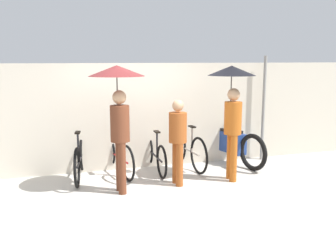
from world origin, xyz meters
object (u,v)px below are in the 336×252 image
(parked_bicycle_2, at_px, (155,154))
(motorcycle, at_px, (231,144))
(parked_bicycle_0, at_px, (80,159))
(parked_bicycle_1, at_px, (118,155))
(pedestrian_center, at_px, (178,136))
(pedestrian_leading, at_px, (118,95))
(pedestrian_trailing, at_px, (232,95))
(parked_bicycle_3, at_px, (188,149))

(parked_bicycle_2, distance_m, motorcycle, 1.75)
(parked_bicycle_0, bearing_deg, parked_bicycle_1, -73.42)
(parked_bicycle_0, xyz_separation_m, pedestrian_center, (1.65, -0.90, 0.52))
(motorcycle, bearing_deg, parked_bicycle_1, 77.42)
(pedestrian_leading, xyz_separation_m, pedestrian_trailing, (2.10, 0.04, -0.04))
(motorcycle, bearing_deg, pedestrian_center, 109.75)
(parked_bicycle_0, distance_m, pedestrian_center, 1.95)
(parked_bicycle_2, bearing_deg, pedestrian_leading, 138.02)
(parked_bicycle_1, distance_m, parked_bicycle_2, 0.74)
(parked_bicycle_0, height_order, parked_bicycle_3, parked_bicycle_3)
(parked_bicycle_1, xyz_separation_m, parked_bicycle_2, (0.74, -0.05, -0.01))
(parked_bicycle_1, relative_size, pedestrian_leading, 0.81)
(parked_bicycle_1, relative_size, motorcycle, 0.83)
(parked_bicycle_3, bearing_deg, parked_bicycle_2, 90.07)
(parked_bicycle_2, xyz_separation_m, pedestrian_center, (0.17, -0.94, 0.54))
(pedestrian_center, distance_m, motorcycle, 1.94)
(parked_bicycle_0, relative_size, parked_bicycle_1, 1.01)
(motorcycle, bearing_deg, parked_bicycle_2, 79.52)
(parked_bicycle_0, xyz_separation_m, pedestrian_leading, (0.60, -0.91, 1.27))
(parked_bicycle_1, height_order, pedestrian_trailing, pedestrian_trailing)
(parked_bicycle_3, distance_m, pedestrian_leading, 2.28)
(parked_bicycle_2, bearing_deg, parked_bicycle_0, 92.36)
(parked_bicycle_1, bearing_deg, pedestrian_center, -146.89)
(parked_bicycle_2, relative_size, parked_bicycle_3, 0.97)
(parked_bicycle_3, distance_m, motorcycle, 1.01)
(parked_bicycle_0, bearing_deg, pedestrian_center, -109.04)
(parked_bicycle_3, xyz_separation_m, pedestrian_center, (-0.57, -0.99, 0.50))
(motorcycle, bearing_deg, pedestrian_trailing, 139.27)
(parked_bicycle_2, bearing_deg, parked_bicycle_1, 86.91)
(parked_bicycle_0, xyz_separation_m, motorcycle, (3.22, 0.14, 0.05))
(parked_bicycle_1, bearing_deg, pedestrian_trailing, -125.77)
(motorcycle, bearing_deg, pedestrian_leading, 98.11)
(parked_bicycle_3, xyz_separation_m, pedestrian_leading, (-1.62, -1.01, 1.26))
(pedestrian_center, bearing_deg, parked_bicycle_1, 130.20)
(pedestrian_center, bearing_deg, parked_bicycle_0, 148.95)
(pedestrian_center, bearing_deg, pedestrian_leading, 178.08)
(parked_bicycle_0, distance_m, pedestrian_leading, 1.67)
(motorcycle, bearing_deg, parked_bicycle_3, 78.86)
(parked_bicycle_3, height_order, pedestrian_trailing, pedestrian_trailing)
(parked_bicycle_0, relative_size, motorcycle, 0.84)
(parked_bicycle_3, relative_size, pedestrian_center, 1.14)
(parked_bicycle_1, distance_m, parked_bicycle_3, 1.48)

